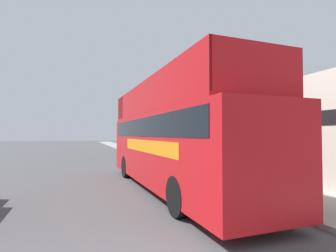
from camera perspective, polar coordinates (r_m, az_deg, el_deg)
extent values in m
plane|color=#4C4C4F|center=(24.12, -18.45, -7.00)|extent=(144.00, 144.00, 0.00)
cube|color=#999993|center=(22.20, -0.82, -7.37)|extent=(2.89, 108.00, 0.14)
cube|color=silver|center=(14.53, 32.09, -1.40)|extent=(6.00, 13.42, 4.50)
cube|color=black|center=(12.39, 23.40, 1.02)|extent=(0.12, 12.75, 0.55)
cube|color=brown|center=(27.78, 5.13, -0.18)|extent=(6.00, 17.09, 6.02)
pyramid|color=#2D2D33|center=(28.22, 5.11, 8.41)|extent=(6.00, 17.09, 2.42)
cube|color=red|center=(10.61, 0.76, -4.91)|extent=(2.85, 11.55, 2.69)
cube|color=orange|center=(10.07, 1.95, -4.31)|extent=(2.71, 6.39, 0.45)
cube|color=black|center=(10.59, 0.76, -0.35)|extent=(2.85, 10.63, 0.70)
cube|color=red|center=(10.62, 0.76, 2.62)|extent=(2.82, 10.63, 0.10)
cube|color=red|center=(10.31, -5.58, 6.28)|extent=(0.39, 10.56, 1.16)
cube|color=red|center=(11.19, 6.59, 5.65)|extent=(0.39, 10.56, 1.16)
cube|color=red|center=(6.19, 19.12, 11.85)|extent=(2.50, 0.15, 1.16)
cube|color=red|center=(14.92, -5.52, 3.77)|extent=(2.55, 1.68, 1.16)
cylinder|color=black|center=(13.80, -9.13, -8.74)|extent=(0.31, 1.11, 1.10)
cylinder|color=black|center=(14.41, -0.23, -8.47)|extent=(0.31, 1.11, 1.10)
cylinder|color=black|center=(7.28, 2.10, -15.07)|extent=(0.31, 1.11, 1.10)
cylinder|color=black|center=(8.38, 16.83, -13.22)|extent=(0.31, 1.11, 1.10)
cube|color=silver|center=(18.31, -5.49, -6.94)|extent=(2.02, 4.22, 0.83)
cube|color=black|center=(18.14, -5.40, -4.77)|extent=(1.70, 2.06, 0.57)
cylinder|color=black|center=(19.46, -8.68, -7.45)|extent=(0.23, 0.61, 0.60)
cylinder|color=black|center=(19.76, -3.76, -7.38)|extent=(0.23, 0.61, 0.60)
cylinder|color=black|center=(16.94, -7.50, -8.30)|extent=(0.23, 0.61, 0.60)
cylinder|color=black|center=(17.28, -1.89, -8.19)|extent=(0.23, 0.61, 0.60)
cylinder|color=black|center=(10.55, 15.31, -2.74)|extent=(0.13, 0.13, 3.79)
cylinder|color=silver|center=(10.72, 15.21, 8.67)|extent=(0.32, 0.32, 0.45)
cone|color=black|center=(10.79, 15.20, 10.42)|extent=(0.35, 0.35, 0.22)
cylinder|color=black|center=(17.38, 0.68, -2.38)|extent=(0.13, 0.13, 3.81)
cylinder|color=silver|center=(17.49, 0.68, 4.62)|extent=(0.32, 0.32, 0.45)
cone|color=black|center=(17.53, 0.68, 5.70)|extent=(0.35, 0.35, 0.22)
cylinder|color=black|center=(9.29, 26.95, -11.39)|extent=(0.44, 0.44, 1.00)
cylinder|color=#B28E1E|center=(9.22, 26.91, -8.56)|extent=(0.48, 0.48, 0.06)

